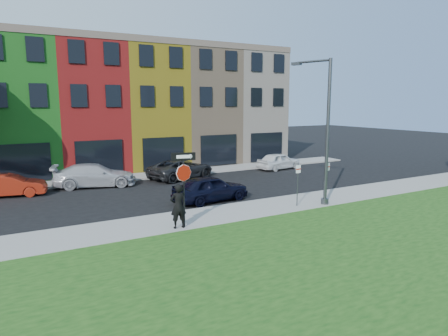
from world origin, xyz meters
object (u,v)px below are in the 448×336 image
man (178,206)px  sedan_near (211,188)px  stop_sign (184,175)px  street_lamp (324,132)px

man → sedan_near: size_ratio=0.43×
man → sedan_near: 5.39m
stop_sign → sedan_near: stop_sign is taller
man → street_lamp: street_lamp is taller
stop_sign → street_lamp: bearing=15.7°
stop_sign → man: bearing=-169.8°
stop_sign → man: 1.39m
stop_sign → sedan_near: (3.36, 3.98, -1.71)m
street_lamp → stop_sign: bearing=166.5°
stop_sign → sedan_near: size_ratio=0.72×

